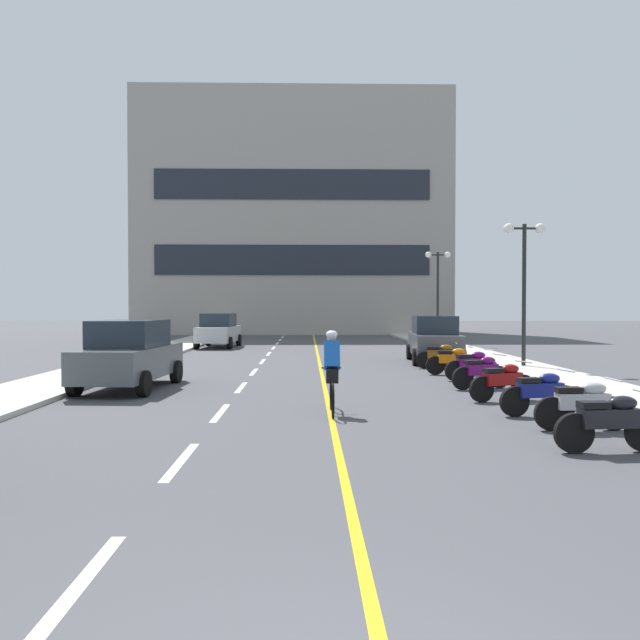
# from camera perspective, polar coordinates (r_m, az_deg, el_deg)

# --- Properties ---
(ground_plane) EXTENTS (140.00, 140.00, 0.00)m
(ground_plane) POSITION_cam_1_polar(r_m,az_deg,el_deg) (23.90, -0.64, -4.00)
(ground_plane) COLOR #47474C
(curb_left) EXTENTS (2.40, 72.00, 0.12)m
(curb_left) POSITION_cam_1_polar(r_m,az_deg,el_deg) (27.77, -15.74, -3.19)
(curb_left) COLOR #B7B2A8
(curb_left) RESTS_ON ground
(curb_right) EXTENTS (2.40, 72.00, 0.12)m
(curb_right) POSITION_cam_1_polar(r_m,az_deg,el_deg) (27.88, 14.29, -3.16)
(curb_right) COLOR #B7B2A8
(curb_right) RESTS_ON ground
(lane_dash_0) EXTENTS (0.14, 2.20, 0.01)m
(lane_dash_0) POSITION_cam_1_polar(r_m,az_deg,el_deg) (5.56, -21.38, -21.90)
(lane_dash_0) COLOR silver
(lane_dash_0) RESTS_ON ground
(lane_dash_1) EXTENTS (0.14, 2.20, 0.01)m
(lane_dash_1) POSITION_cam_1_polar(r_m,az_deg,el_deg) (9.24, -12.56, -12.43)
(lane_dash_1) COLOR silver
(lane_dash_1) RESTS_ON ground
(lane_dash_2) EXTENTS (0.14, 2.20, 0.01)m
(lane_dash_2) POSITION_cam_1_polar(r_m,az_deg,el_deg) (13.10, -9.07, -8.35)
(lane_dash_2) COLOR silver
(lane_dash_2) RESTS_ON ground
(lane_dash_3) EXTENTS (0.14, 2.20, 0.01)m
(lane_dash_3) POSITION_cam_1_polar(r_m,az_deg,el_deg) (17.03, -7.20, -6.12)
(lane_dash_3) COLOR silver
(lane_dash_3) RESTS_ON ground
(lane_dash_4) EXTENTS (0.14, 2.20, 0.01)m
(lane_dash_4) POSITION_cam_1_polar(r_m,az_deg,el_deg) (20.99, -6.05, -4.73)
(lane_dash_4) COLOR silver
(lane_dash_4) RESTS_ON ground
(lane_dash_5) EXTENTS (0.14, 2.20, 0.01)m
(lane_dash_5) POSITION_cam_1_polar(r_m,az_deg,el_deg) (24.96, -5.27, -3.78)
(lane_dash_5) COLOR silver
(lane_dash_5) RESTS_ON ground
(lane_dash_6) EXTENTS (0.14, 2.20, 0.01)m
(lane_dash_6) POSITION_cam_1_polar(r_m,az_deg,el_deg) (28.93, -4.70, -3.08)
(lane_dash_6) COLOR silver
(lane_dash_6) RESTS_ON ground
(lane_dash_7) EXTENTS (0.14, 2.20, 0.01)m
(lane_dash_7) POSITION_cam_1_polar(r_m,az_deg,el_deg) (32.92, -4.27, -2.56)
(lane_dash_7) COLOR silver
(lane_dash_7) RESTS_ON ground
(lane_dash_8) EXTENTS (0.14, 2.20, 0.01)m
(lane_dash_8) POSITION_cam_1_polar(r_m,az_deg,el_deg) (36.90, -3.93, -2.15)
(lane_dash_8) COLOR silver
(lane_dash_8) RESTS_ON ground
(lane_dash_9) EXTENTS (0.14, 2.20, 0.01)m
(lane_dash_9) POSITION_cam_1_polar(r_m,az_deg,el_deg) (40.89, -3.66, -1.82)
(lane_dash_9) COLOR silver
(lane_dash_9) RESTS_ON ground
(lane_dash_10) EXTENTS (0.14, 2.20, 0.01)m
(lane_dash_10) POSITION_cam_1_polar(r_m,az_deg,el_deg) (44.89, -3.44, -1.55)
(lane_dash_10) COLOR silver
(lane_dash_10) RESTS_ON ground
(lane_dash_11) EXTENTS (0.14, 2.20, 0.01)m
(lane_dash_11) POSITION_cam_1_polar(r_m,az_deg,el_deg) (48.88, -3.25, -1.32)
(lane_dash_11) COLOR silver
(lane_dash_11) RESTS_ON ground
(centre_line_yellow) EXTENTS (0.12, 66.00, 0.01)m
(centre_line_yellow) POSITION_cam_1_polar(r_m,az_deg,el_deg) (26.89, -0.16, -3.41)
(centre_line_yellow) COLOR gold
(centre_line_yellow) RESTS_ON ground
(office_building) EXTENTS (24.96, 8.73, 19.14)m
(office_building) POSITION_cam_1_polar(r_m,az_deg,el_deg) (52.64, -2.41, 9.30)
(office_building) COLOR #9E998E
(office_building) RESTS_ON ground
(street_lamp_mid) EXTENTS (1.46, 0.36, 4.96)m
(street_lamp_mid) POSITION_cam_1_polar(r_m,az_deg,el_deg) (22.97, 18.12, 5.13)
(street_lamp_mid) COLOR black
(street_lamp_mid) RESTS_ON curb_right
(street_lamp_far) EXTENTS (1.46, 0.36, 5.20)m
(street_lamp_far) POSITION_cam_1_polar(r_m,az_deg,el_deg) (36.52, 10.69, 3.94)
(street_lamp_far) COLOR black
(street_lamp_far) RESTS_ON curb_right
(parked_car_near) EXTENTS (2.16, 4.31, 1.82)m
(parked_car_near) POSITION_cam_1_polar(r_m,az_deg,el_deg) (17.27, -16.97, -3.02)
(parked_car_near) COLOR black
(parked_car_near) RESTS_ON ground
(parked_car_mid) EXTENTS (2.19, 4.32, 1.82)m
(parked_car_mid) POSITION_cam_1_polar(r_m,az_deg,el_deg) (24.74, 10.39, -1.72)
(parked_car_mid) COLOR black
(parked_car_mid) RESTS_ON ground
(parked_car_far) EXTENTS (2.12, 4.29, 1.82)m
(parked_car_far) POSITION_cam_1_polar(r_m,az_deg,el_deg) (33.75, -9.23, -0.93)
(parked_car_far) COLOR black
(parked_car_far) RESTS_ON ground
(motorcycle_1) EXTENTS (1.70, 0.60, 0.92)m
(motorcycle_1) POSITION_cam_1_polar(r_m,az_deg,el_deg) (10.38, 24.96, -8.36)
(motorcycle_1) COLOR black
(motorcycle_1) RESTS_ON ground
(motorcycle_2) EXTENTS (1.70, 0.60, 0.92)m
(motorcycle_2) POSITION_cam_1_polar(r_m,az_deg,el_deg) (11.98, 22.86, -7.06)
(motorcycle_2) COLOR black
(motorcycle_2) RESTS_ON ground
(motorcycle_3) EXTENTS (1.69, 0.60, 0.92)m
(motorcycle_3) POSITION_cam_1_polar(r_m,az_deg,el_deg) (13.27, 19.48, -6.23)
(motorcycle_3) COLOR black
(motorcycle_3) RESTS_ON ground
(motorcycle_4) EXTENTS (1.66, 0.73, 0.92)m
(motorcycle_4) POSITION_cam_1_polar(r_m,az_deg,el_deg) (15.03, 16.36, -5.34)
(motorcycle_4) COLOR black
(motorcycle_4) RESTS_ON ground
(motorcycle_5) EXTENTS (1.66, 0.74, 0.92)m
(motorcycle_5) POSITION_cam_1_polar(r_m,az_deg,el_deg) (17.08, 14.51, -4.54)
(motorcycle_5) COLOR black
(motorcycle_5) RESTS_ON ground
(motorcycle_6) EXTENTS (1.69, 0.64, 0.92)m
(motorcycle_6) POSITION_cam_1_polar(r_m,az_deg,el_deg) (18.98, 13.72, -3.96)
(motorcycle_6) COLOR black
(motorcycle_6) RESTS_ON ground
(motorcycle_7) EXTENTS (1.70, 0.60, 0.92)m
(motorcycle_7) POSITION_cam_1_polar(r_m,az_deg,el_deg) (20.41, 12.03, -3.59)
(motorcycle_7) COLOR black
(motorcycle_7) RESTS_ON ground
(motorcycle_8) EXTENTS (1.69, 0.60, 0.92)m
(motorcycle_8) POSITION_cam_1_polar(r_m,az_deg,el_deg) (22.28, 10.95, -3.18)
(motorcycle_8) COLOR black
(motorcycle_8) RESTS_ON ground
(cyclist_rider) EXTENTS (0.42, 1.77, 1.71)m
(cyclist_rider) POSITION_cam_1_polar(r_m,az_deg,el_deg) (12.76, 1.09, -4.58)
(cyclist_rider) COLOR black
(cyclist_rider) RESTS_ON ground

